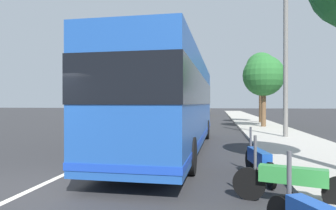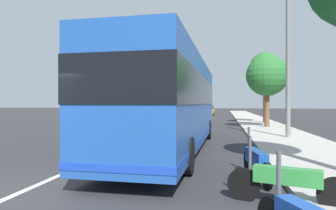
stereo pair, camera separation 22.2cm
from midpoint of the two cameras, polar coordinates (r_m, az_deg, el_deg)
ground_plane at (r=7.57m, az=-23.42°, el=-14.16°), size 220.00×220.00×0.00m
sidewalk_curb at (r=16.49m, az=22.23°, el=-6.05°), size 110.00×3.60×0.14m
lane_divider_line at (r=16.69m, az=-3.61°, el=-6.18°), size 110.00×0.16×0.01m
coach_bus at (r=11.85m, az=1.60°, el=0.88°), size 12.49×2.66×3.59m
motorcycle_by_tree at (r=5.97m, az=23.02°, el=-13.47°), size 0.71×2.13×1.27m
motorcycle_nearest_curb at (r=7.76m, az=17.52°, el=-10.25°), size 2.27×0.46×1.24m
car_behind_bus at (r=30.42m, az=-0.49°, el=-1.85°), size 4.49×2.00×1.57m
car_ahead_same_lane at (r=47.18m, az=7.84°, el=-1.07°), size 4.63×2.07×1.58m
car_oncoming at (r=43.29m, az=2.38°, el=-1.19°), size 4.31×1.94×1.61m
car_side_street at (r=61.38m, az=5.13°, el=-0.81°), size 4.17×1.89×1.48m
roadside_tree_mid_block at (r=23.48m, az=18.92°, el=5.37°), size 3.11×3.11×5.55m
roadside_tree_far_block at (r=28.56m, az=18.51°, el=6.85°), size 2.71×2.71×6.59m
utility_pole at (r=16.71m, az=22.64°, el=7.49°), size 0.24×0.24×7.97m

